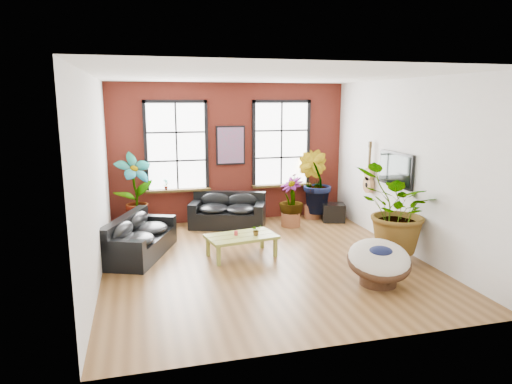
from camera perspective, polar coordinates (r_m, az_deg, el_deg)
room at (r=8.67m, az=0.75°, el=2.64°), size 6.04×6.54×3.54m
sofa_back at (r=11.26m, az=-3.51°, el=-2.46°), size 2.00×1.44×0.83m
sofa_left at (r=9.46m, az=-14.48°, el=-5.59°), size 1.53×2.19×0.80m
coffee_table at (r=9.11m, az=-1.84°, el=-5.73°), size 1.47×1.00×0.52m
papasan_chair at (r=8.02m, az=15.12°, el=-8.34°), size 1.29×1.30×0.80m
poster at (r=11.58m, az=-3.19°, el=5.84°), size 0.74×0.06×0.98m
tv_wall_unit at (r=10.26m, az=16.10°, el=2.40°), size 0.13×1.86×1.20m
media_box at (r=11.91m, az=9.64°, el=-2.54°), size 0.66×0.60×0.46m
pot_back_left at (r=11.26m, az=-14.67°, el=-3.71°), size 0.64×0.64×0.41m
pot_back_right at (r=12.19m, az=7.17°, el=-2.44°), size 0.58×0.58×0.34m
pot_right_wall at (r=9.30m, az=16.81°, el=-7.05°), size 0.61×0.61×0.40m
pot_mid at (r=11.35m, az=4.36°, el=-3.42°), size 0.62×0.62×0.34m
floor_plant_back_left at (r=11.11m, az=-14.89°, el=0.37°), size 1.09×0.95×1.73m
floor_plant_back_right at (r=12.02m, az=7.31°, el=1.27°), size 1.13×1.16×1.65m
floor_plant_right_wall at (r=9.06m, az=17.26°, el=-2.24°), size 1.98×1.90×1.70m
floor_plant_mid at (r=11.26m, az=4.44°, el=-0.88°), size 0.81×0.81×1.08m
table_plant at (r=9.06m, az=0.02°, el=-4.77°), size 0.24×0.23×0.22m
sill_plant_left at (r=11.45m, az=-11.21°, el=0.96°), size 0.17×0.17×0.27m
sill_plant_right at (r=12.10m, az=4.83°, el=1.68°), size 0.19×0.19×0.27m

